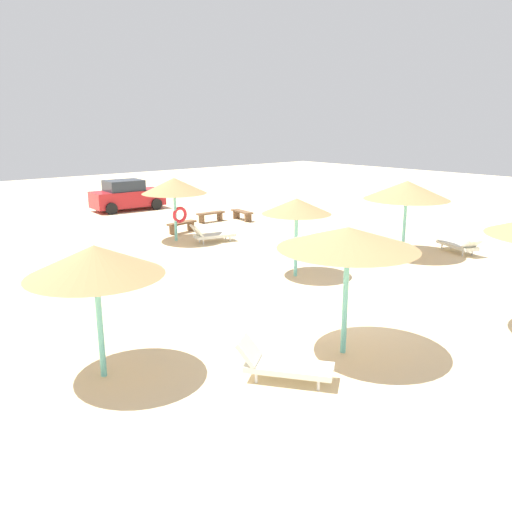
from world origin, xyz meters
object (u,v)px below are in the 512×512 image
object	(u,v)px
parasol_1	(407,190)
bench_0	(242,214)
parasol_2	(348,238)
lounger_2	(282,365)
lounger_3	(212,235)
parked_car	(127,196)
parasol_5	(297,207)
lounger_1	(460,245)
parasol_3	(174,186)
parasol_4	(95,261)
bench_1	(182,225)
bench_2	(211,215)

from	to	relation	value
parasol_1	bench_0	xyz separation A→B (m)	(-0.09, 9.51, -2.10)
parasol_2	bench_0	xyz separation A→B (m)	(8.29, 13.64, -2.20)
lounger_2	lounger_3	size ratio (longest dim) A/B	0.96
lounger_2	parked_car	world-z (taller)	parked_car
parasol_5	lounger_1	bearing A→B (deg)	-15.64
parasol_1	parasol_3	world-z (taller)	parasol_1
bench_0	parasol_5	bearing A→B (deg)	-119.34
parasol_1	lounger_1	bearing A→B (deg)	-34.07
bench_0	parked_car	distance (m)	7.41
lounger_3	bench_0	bearing A→B (deg)	36.56
parasol_2	parasol_4	xyz separation A→B (m)	(-4.43, 2.38, -0.19)
lounger_1	parasol_4	bearing A→B (deg)	-178.15
lounger_1	parked_car	xyz separation A→B (m)	(-4.92, 17.56, 0.51)
parasol_4	lounger_2	xyz separation A→B (m)	(2.55, -2.43, -2.03)
parasol_3	bench_1	bearing A→B (deg)	48.62
lounger_3	bench_1	distance (m)	2.49
bench_2	parked_car	distance (m)	6.28
parasol_3	parasol_5	bearing A→B (deg)	-88.87
parasol_2	bench_2	distance (m)	16.02
parasol_5	bench_2	size ratio (longest dim) A/B	1.69
parasol_5	lounger_2	distance (m)	7.38
lounger_2	parked_car	bearing A→B (deg)	70.54
bench_1	bench_2	distance (m)	2.85
parasol_5	bench_2	bearing A→B (deg)	69.91
parasol_3	lounger_2	bearing A→B (deg)	-113.16
parasol_3	parked_car	size ratio (longest dim) A/B	0.66
parasol_3	lounger_3	distance (m)	2.53
parasol_1	lounger_3	world-z (taller)	parasol_1
parasol_1	parked_car	world-z (taller)	parasol_1
parasol_3	parked_car	xyz separation A→B (m)	(2.16, 8.61, -1.49)
parasol_1	lounger_2	world-z (taller)	parasol_1
bench_2	parked_car	world-z (taller)	parked_car
parasol_2	bench_0	size ratio (longest dim) A/B	1.93
parasol_5	parasol_2	bearing A→B (deg)	-124.71
parasol_3	bench_1	distance (m)	2.55
lounger_3	parked_car	xyz separation A→B (m)	(1.22, 9.87, 0.50)
parasol_2	parked_car	size ratio (longest dim) A/B	0.72
parasol_5	parasol_3	bearing A→B (deg)	91.13
parasol_3	bench_0	size ratio (longest dim) A/B	1.76
parasol_2	lounger_1	distance (m)	10.89
bench_2	bench_1	bearing A→B (deg)	-153.01
bench_2	parasol_2	bearing A→B (deg)	-115.42
bench_2	lounger_2	bearing A→B (deg)	-121.16
bench_0	bench_1	xyz separation A→B (m)	(-4.03, -0.61, 0.00)
parasol_3	bench_2	distance (m)	4.83
parasol_4	lounger_3	xyz separation A→B (m)	(8.56, 8.17, -2.03)
lounger_2	bench_2	xyz separation A→B (m)	(8.69, 14.37, 0.02)
parasol_4	parasol_5	distance (m)	8.13
parasol_5	bench_2	distance (m)	10.33
bench_1	parasol_2	bearing A→B (deg)	-108.13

